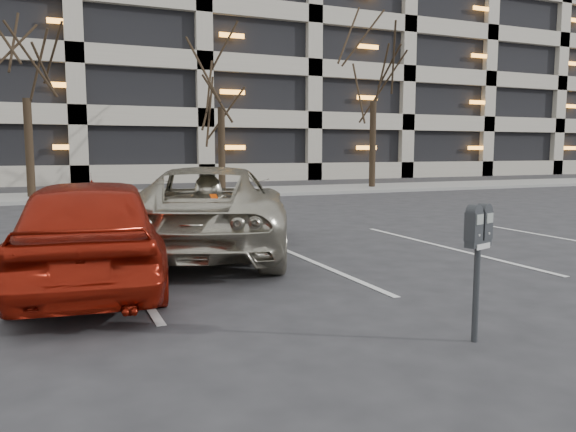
{
  "coord_description": "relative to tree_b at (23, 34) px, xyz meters",
  "views": [
    {
      "loc": [
        -2.36,
        -5.82,
        1.76
      ],
      "look_at": [
        -0.11,
        -0.52,
        1.08
      ],
      "focal_mm": 35.0,
      "sensor_mm": 36.0,
      "label": 1
    }
  ],
  "objects": [
    {
      "name": "suv_silver",
      "position": [
        3.17,
        -12.43,
        -4.96
      ],
      "size": [
        4.19,
        5.86,
        1.49
      ],
      "rotation": [
        0.0,
        0.0,
        2.78
      ],
      "color": "#B0AA95",
      "rests_on": "ground"
    },
    {
      "name": "car_red",
      "position": [
        1.1,
        -14.31,
        -4.97
      ],
      "size": [
        2.25,
        4.5,
        1.47
      ],
      "primitive_type": "imported",
      "rotation": [
        0.0,
        0.0,
        3.02
      ],
      "color": "maroon",
      "rests_on": "ground"
    },
    {
      "name": "sidewalk",
      "position": [
        3.0,
        0.0,
        -5.64
      ],
      "size": [
        80.0,
        4.0,
        0.12
      ],
      "primitive_type": "cube",
      "color": "gray",
      "rests_on": "ground"
    },
    {
      "name": "parking_meter",
      "position": [
        4.18,
        -17.88,
        -4.74
      ],
      "size": [
        0.34,
        0.22,
        1.25
      ],
      "rotation": [
        0.0,
        0.0,
        0.32
      ],
      "color": "black",
      "rests_on": "ground"
    },
    {
      "name": "tree_b",
      "position": [
        0.0,
        0.0,
        0.0
      ],
      "size": [
        3.47,
        3.47,
        7.89
      ],
      "color": "black",
      "rests_on": "ground"
    },
    {
      "name": "ground",
      "position": [
        3.0,
        -16.0,
        -5.7
      ],
      "size": [
        140.0,
        140.0,
        0.0
      ],
      "primitive_type": "plane",
      "color": "#28282B",
      "rests_on": "ground"
    },
    {
      "name": "stall_lines",
      "position": [
        1.6,
        -13.7,
        -5.7
      ],
      "size": [
        16.9,
        5.2,
        0.0
      ],
      "color": "silver",
      "rests_on": "ground"
    },
    {
      "name": "tree_d",
      "position": [
        14.0,
        0.0,
        0.57
      ],
      "size": [
        3.82,
        3.82,
        8.67
      ],
      "color": "black",
      "rests_on": "ground"
    },
    {
      "name": "parking_garage",
      "position": [
        15.0,
        17.84,
        3.56
      ],
      "size": [
        52.0,
        20.0,
        19.0
      ],
      "color": "black",
      "rests_on": "ground"
    },
    {
      "name": "tree_c",
      "position": [
        7.0,
        0.0,
        -0.17
      ],
      "size": [
        3.37,
        3.37,
        7.66
      ],
      "color": "black",
      "rests_on": "ground"
    }
  ]
}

